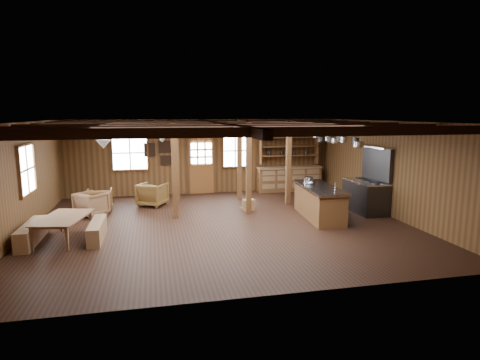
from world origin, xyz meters
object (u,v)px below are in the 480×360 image
at_px(dining_table, 65,229).
at_px(armchair_b, 152,194).
at_px(armchair_a, 100,200).
at_px(armchair_c, 92,204).
at_px(commercial_range, 367,191).
at_px(kitchen_island, 319,202).

distance_m(dining_table, armchair_b, 3.93).
height_order(armchair_a, armchair_b, armchair_b).
bearing_deg(armchair_c, armchair_a, -63.41).
relative_size(commercial_range, armchair_b, 2.45).
relative_size(armchair_a, armchair_c, 0.98).
xyz_separation_m(dining_table, armchair_c, (0.27, 2.40, 0.06)).
distance_m(dining_table, armchair_c, 2.42).
relative_size(dining_table, armchair_a, 2.19).
bearing_deg(dining_table, armchair_c, 4.82).
distance_m(armchair_a, armchair_b, 1.66).
bearing_deg(commercial_range, armchair_a, 167.06).
relative_size(kitchen_island, dining_table, 1.52).
height_order(dining_table, armchair_a, armchair_a).
xyz_separation_m(commercial_range, armchair_c, (-8.27, 1.29, -0.30)).
distance_m(armchair_b, armchair_c, 2.02).
bearing_deg(armchair_a, armchair_b, -170.12).
height_order(armchair_b, armchair_c, armchair_b).
bearing_deg(armchair_b, kitchen_island, 179.19).
distance_m(kitchen_island, commercial_range, 1.82).
xyz_separation_m(kitchen_island, dining_table, (-6.78, -0.72, -0.18)).
xyz_separation_m(armchair_b, armchair_c, (-1.77, -0.96, -0.02)).
bearing_deg(armchair_b, commercial_range, -170.73).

